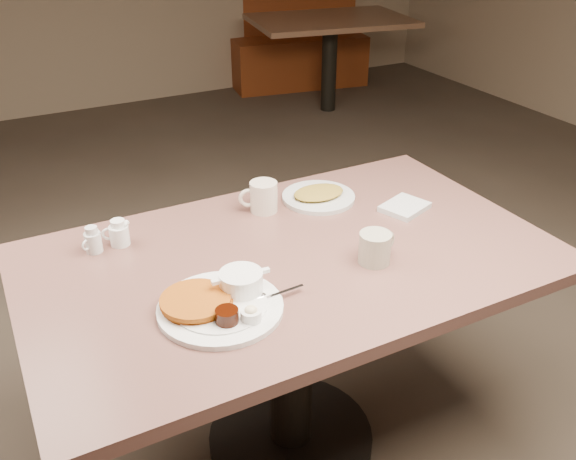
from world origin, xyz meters
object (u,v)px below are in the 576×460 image
main_plate (221,300)px  coffee_mug_far (263,197)px  diner_table (291,302)px  coffee_mug_near (376,247)px  hash_plate (318,196)px  creamer_left (93,241)px  creamer_right (119,233)px  booth_back_right (300,42)px

main_plate → coffee_mug_far: 0.54m
diner_table → main_plate: bearing=-152.2°
coffee_mug_near → hash_plate: 0.42m
creamer_left → hash_plate: 0.74m
creamer_left → creamer_right: same height
main_plate → coffee_mug_near: (0.46, 0.00, 0.02)m
coffee_mug_far → creamer_left: 0.54m
diner_table → creamer_left: 0.61m
main_plate → coffee_mug_near: coffee_mug_near is taller
coffee_mug_near → creamer_right: size_ratio=1.67×
coffee_mug_near → coffee_mug_far: (-0.14, 0.43, 0.00)m
main_plate → diner_table: bearing=27.8°
diner_table → creamer_right: 0.55m
coffee_mug_near → booth_back_right: size_ratio=0.08×
coffee_mug_near → creamer_right: bearing=145.0°
hash_plate → coffee_mug_near: bearing=-98.0°
creamer_left → hash_plate: size_ratio=0.32×
coffee_mug_near → hash_plate: bearing=82.0°
coffee_mug_near → creamer_left: coffee_mug_near is taller
diner_table → booth_back_right: 4.30m
coffee_mug_near → booth_back_right: booth_back_right is taller
main_plate → creamer_right: creamer_right is taller
creamer_left → coffee_mug_far: bearing=0.5°
creamer_right → hash_plate: bearing=-1.2°
diner_table → creamer_left: (-0.50, 0.28, 0.21)m
diner_table → main_plate: main_plate is taller
coffee_mug_far → creamer_left: bearing=-179.5°
diner_table → main_plate: (-0.27, -0.15, 0.19)m
creamer_right → creamer_left: bearing=-174.9°
hash_plate → coffee_mug_far: bearing=176.8°
coffee_mug_near → creamer_left: (-0.69, 0.42, -0.01)m
creamer_right → booth_back_right: 4.29m
main_plate → booth_back_right: (2.36, 3.90, -0.36)m
creamer_right → booth_back_right: (2.50, 3.47, -0.38)m
diner_table → coffee_mug_near: (0.19, -0.14, 0.22)m
main_plate → booth_back_right: booth_back_right is taller
main_plate → creamer_right: 0.45m
diner_table → hash_plate: 0.41m
coffee_mug_near → hash_plate: coffee_mug_near is taller
diner_table → coffee_mug_near: 0.32m
diner_table → coffee_mug_far: bearing=80.8°
diner_table → creamer_right: size_ratio=18.40×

